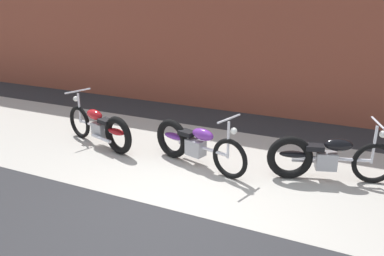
# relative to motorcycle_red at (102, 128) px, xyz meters

# --- Properties ---
(ground_plane) EXTENTS (80.00, 80.00, 0.00)m
(ground_plane) POSITION_rel_motorcycle_red_xyz_m (2.38, -1.53, -0.40)
(ground_plane) COLOR #2D2D30
(sidewalk_slab) EXTENTS (36.00, 3.50, 0.01)m
(sidewalk_slab) POSITION_rel_motorcycle_red_xyz_m (2.38, 0.22, -0.40)
(sidewalk_slab) COLOR #B2ADA3
(sidewalk_slab) RESTS_ON ground
(brick_building_wall) EXTENTS (36.00, 0.50, 5.21)m
(brick_building_wall) POSITION_rel_motorcycle_red_xyz_m (2.38, 3.67, 2.21)
(brick_building_wall) COLOR brown
(brick_building_wall) RESTS_ON ground
(motorcycle_red) EXTENTS (1.95, 0.82, 1.03)m
(motorcycle_red) POSITION_rel_motorcycle_red_xyz_m (0.00, 0.00, 0.00)
(motorcycle_red) COLOR black
(motorcycle_red) RESTS_ON ground
(motorcycle_purple) EXTENTS (1.96, 0.80, 1.03)m
(motorcycle_purple) POSITION_rel_motorcycle_red_xyz_m (1.94, -0.00, 0.00)
(motorcycle_purple) COLOR black
(motorcycle_purple) RESTS_ON ground
(motorcycle_black) EXTENTS (1.94, 0.84, 1.03)m
(motorcycle_black) POSITION_rel_motorcycle_red_xyz_m (4.06, 0.32, 0.00)
(motorcycle_black) COLOR black
(motorcycle_black) RESTS_ON ground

